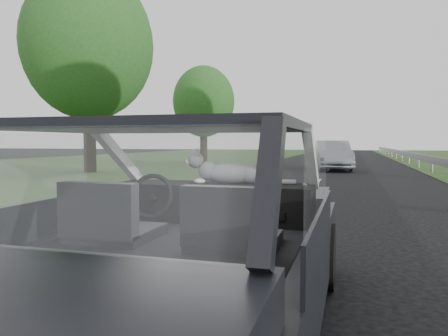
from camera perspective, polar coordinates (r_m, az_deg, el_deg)
The scene contains 9 objects.
subject_car at distance 2.95m, azimuth -5.18°, elevation -8.49°, with size 1.80×4.00×1.45m, color black.
dashboard at distance 3.51m, azimuth -1.43°, elevation -4.49°, with size 1.58×0.45×0.30m, color black.
driver_seat at distance 2.84m, azimuth -14.95°, elevation -5.87°, with size 0.50×0.72×0.42m, color black.
passenger_seat at distance 2.52m, azimuth 0.89°, elevation -6.92°, with size 0.50×0.72×0.42m, color black.
steering_wheel at distance 3.37m, azimuth -9.48°, elevation -3.65°, with size 0.36×0.36×0.04m, color black.
cat at distance 3.48m, azimuth 0.87°, elevation -0.55°, with size 0.62×0.19×0.28m, color slate.
other_car at distance 21.30m, azimuth 14.00°, elevation 1.64°, with size 1.67×4.23×1.39m, color #969BA6.
tree_5 at distance 20.05m, azimuth -17.27°, elevation 11.57°, with size 5.57×5.57×8.43m, color #255E1F, non-canonical shape.
tree_6 at distance 28.45m, azimuth -2.68°, elevation 6.85°, with size 3.99×3.99×6.04m, color #255E1F, non-canonical shape.
Camera 1 is at (1.06, -2.68, 1.33)m, focal length 35.00 mm.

